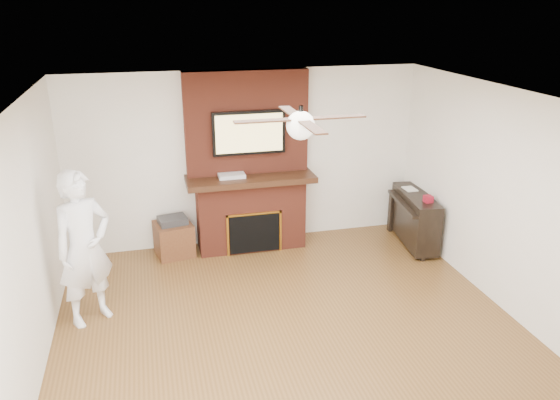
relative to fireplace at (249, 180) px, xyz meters
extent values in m
cube|color=brown|center=(0.00, -2.55, -1.09)|extent=(5.36, 5.86, 0.18)
cube|color=white|center=(0.00, -2.55, 1.59)|extent=(5.36, 5.86, 0.18)
cube|color=white|center=(0.00, 0.29, 0.25)|extent=(5.36, 0.18, 2.50)
cube|color=white|center=(-2.59, -2.55, 0.25)|extent=(0.18, 5.86, 2.50)
cube|color=white|center=(2.59, -2.55, 0.25)|extent=(0.18, 5.86, 2.50)
cube|color=maroon|center=(0.00, -0.05, -0.50)|extent=(1.50, 0.50, 1.00)
cube|color=black|center=(0.00, -0.08, 0.04)|extent=(1.78, 0.64, 0.08)
cube|color=maroon|center=(0.00, 0.10, 0.79)|extent=(1.70, 0.20, 1.42)
cube|color=black|center=(0.00, -0.30, -0.69)|extent=(0.70, 0.06, 0.55)
cube|color=#BF8C2D|center=(0.00, -0.31, -0.40)|extent=(0.78, 0.02, 0.03)
cube|color=#BF8C2D|center=(-0.38, -0.31, -0.69)|extent=(0.03, 0.02, 0.61)
cube|color=#BF8C2D|center=(0.38, -0.31, -0.69)|extent=(0.03, 0.02, 0.61)
cube|color=black|center=(0.00, -0.04, 0.68)|extent=(1.00, 0.07, 0.60)
cube|color=#DFC676|center=(0.00, -0.08, 0.68)|extent=(0.92, 0.01, 0.52)
cylinder|color=black|center=(0.00, -2.55, 1.43)|extent=(0.04, 0.04, 0.14)
sphere|color=white|center=(0.00, -2.55, 1.32)|extent=(0.26, 0.26, 0.26)
cube|color=black|center=(0.33, -2.55, 1.38)|extent=(0.55, 0.11, 0.01)
cube|color=black|center=(0.00, -2.22, 1.38)|extent=(0.11, 0.55, 0.01)
cube|color=black|center=(-0.33, -2.55, 1.38)|extent=(0.55, 0.11, 0.01)
cube|color=black|center=(0.00, -2.88, 1.38)|extent=(0.11, 0.55, 0.01)
imported|color=white|center=(-2.10, -1.52, -0.12)|extent=(0.77, 0.71, 1.75)
cube|color=#512B17|center=(-1.10, -0.07, -0.76)|extent=(0.57, 0.57, 0.47)
cube|color=#2B2A2D|center=(-1.10, -0.07, -0.48)|extent=(0.42, 0.36, 0.09)
cube|color=black|center=(2.32, -0.56, -0.59)|extent=(0.49, 1.21, 0.72)
cube|color=black|center=(2.19, -1.08, -0.68)|extent=(0.05, 0.09, 0.63)
cube|color=black|center=(2.19, -0.04, -0.68)|extent=(0.05, 0.09, 0.63)
cube|color=black|center=(2.12, -0.56, -0.34)|extent=(0.27, 1.09, 0.05)
cube|color=silver|center=(2.32, -0.33, -0.22)|extent=(0.16, 0.23, 0.01)
cube|color=maroon|center=(2.32, -0.88, -0.18)|extent=(0.11, 0.11, 0.09)
cube|color=silver|center=(-0.26, -0.10, 0.11)|extent=(0.36, 0.21, 0.05)
cylinder|color=orange|center=(-0.06, -0.22, -0.93)|extent=(0.07, 0.07, 0.13)
cylinder|color=#488C38|center=(-0.10, -0.18, -0.96)|extent=(0.07, 0.07, 0.08)
cylinder|color=beige|center=(0.11, -0.19, -0.94)|extent=(0.08, 0.08, 0.10)
cylinder|color=teal|center=(0.14, -0.22, -0.96)|extent=(0.06, 0.06, 0.08)
camera|label=1|loc=(-1.35, -7.17, 2.40)|focal=35.00mm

